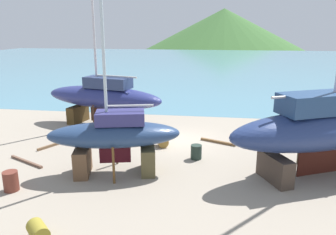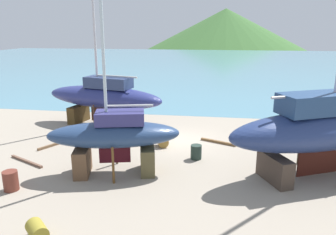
{
  "view_description": "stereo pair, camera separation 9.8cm",
  "coord_description": "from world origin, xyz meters",
  "px_view_note": "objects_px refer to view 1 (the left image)",
  "views": [
    {
      "loc": [
        2.15,
        -20.85,
        7.21
      ],
      "look_at": [
        -0.56,
        -2.5,
        2.19
      ],
      "focal_mm": 35.54,
      "sensor_mm": 36.0,
      "label": 1
    },
    {
      "loc": [
        2.25,
        -20.84,
        7.21
      ],
      "look_at": [
        -0.56,
        -2.5,
        2.19
      ],
      "focal_mm": 35.54,
      "sensor_mm": 36.0,
      "label": 2
    }
  ],
  "objects_px": {
    "sailboat_large_starboard": "(104,97)",
    "barrel_rust_near": "(196,152)",
    "sailboat_mid_port": "(115,136)",
    "sailboat_small_center": "(321,129)",
    "barrel_ochre": "(38,231)",
    "worker": "(107,131)",
    "barrel_by_slipway": "(162,141)",
    "barrel_rust_far": "(305,129)",
    "barrel_tipped_left": "(11,181)"
  },
  "relations": [
    {
      "from": "sailboat_large_starboard",
      "to": "barrel_rust_near",
      "type": "relative_size",
      "value": 17.16
    },
    {
      "from": "sailboat_mid_port",
      "to": "sailboat_small_center",
      "type": "xyz_separation_m",
      "value": [
        10.08,
        1.27,
        0.44
      ]
    },
    {
      "from": "sailboat_mid_port",
      "to": "barrel_ochre",
      "type": "relative_size",
      "value": 14.11
    },
    {
      "from": "worker",
      "to": "sailboat_large_starboard",
      "type": "bearing_deg",
      "value": 73.86
    },
    {
      "from": "sailboat_large_starboard",
      "to": "barrel_ochre",
      "type": "bearing_deg",
      "value": 112.58
    },
    {
      "from": "sailboat_large_starboard",
      "to": "sailboat_small_center",
      "type": "bearing_deg",
      "value": 165.84
    },
    {
      "from": "barrel_by_slipway",
      "to": "barrel_rust_far",
      "type": "distance_m",
      "value": 10.26
    },
    {
      "from": "barrel_rust_far",
      "to": "barrel_rust_near",
      "type": "bearing_deg",
      "value": -141.99
    },
    {
      "from": "worker",
      "to": "sailboat_small_center",
      "type": "bearing_deg",
      "value": -51.28
    },
    {
      "from": "worker",
      "to": "barrel_rust_far",
      "type": "bearing_deg",
      "value": -20.51
    },
    {
      "from": "worker",
      "to": "barrel_ochre",
      "type": "xyz_separation_m",
      "value": [
        0.77,
        -9.96,
        -0.56
      ]
    },
    {
      "from": "barrel_rust_far",
      "to": "barrel_ochre",
      "type": "height_order",
      "value": "barrel_rust_far"
    },
    {
      "from": "sailboat_small_center",
      "to": "barrel_ochre",
      "type": "xyz_separation_m",
      "value": [
        -11.18,
        -6.98,
        -2.12
      ]
    },
    {
      "from": "sailboat_small_center",
      "to": "barrel_rust_far",
      "type": "bearing_deg",
      "value": 55.89
    },
    {
      "from": "worker",
      "to": "barrel_by_slipway",
      "type": "xyz_separation_m",
      "value": [
        3.56,
        0.02,
        -0.53
      ]
    },
    {
      "from": "sailboat_mid_port",
      "to": "barrel_by_slipway",
      "type": "relative_size",
      "value": 16.11
    },
    {
      "from": "barrel_rust_far",
      "to": "barrel_tipped_left",
      "type": "height_order",
      "value": "barrel_tipped_left"
    },
    {
      "from": "sailboat_mid_port",
      "to": "sailboat_small_center",
      "type": "relative_size",
      "value": 0.86
    },
    {
      "from": "barrel_rust_far",
      "to": "barrel_tipped_left",
      "type": "xyz_separation_m",
      "value": [
        -15.36,
        -10.72,
        0.13
      ]
    },
    {
      "from": "sailboat_large_starboard",
      "to": "barrel_rust_far",
      "type": "xyz_separation_m",
      "value": [
        14.59,
        -0.06,
        -1.87
      ]
    },
    {
      "from": "sailboat_small_center",
      "to": "barrel_tipped_left",
      "type": "height_order",
      "value": "sailboat_small_center"
    },
    {
      "from": "sailboat_mid_port",
      "to": "barrel_ochre",
      "type": "height_order",
      "value": "sailboat_mid_port"
    },
    {
      "from": "barrel_rust_near",
      "to": "barrel_ochre",
      "type": "xyz_separation_m",
      "value": [
        -5.03,
        -8.23,
        -0.1
      ]
    },
    {
      "from": "barrel_tipped_left",
      "to": "worker",
      "type": "bearing_deg",
      "value": 71.17
    },
    {
      "from": "barrel_rust_far",
      "to": "barrel_ochre",
      "type": "relative_size",
      "value": 1.05
    },
    {
      "from": "sailboat_small_center",
      "to": "barrel_by_slipway",
      "type": "relative_size",
      "value": 18.76
    },
    {
      "from": "worker",
      "to": "barrel_tipped_left",
      "type": "relative_size",
      "value": 1.82
    },
    {
      "from": "sailboat_large_starboard",
      "to": "barrel_tipped_left",
      "type": "xyz_separation_m",
      "value": [
        -0.77,
        -10.77,
        -1.74
      ]
    },
    {
      "from": "sailboat_large_starboard",
      "to": "barrel_rust_far",
      "type": "distance_m",
      "value": 14.71
    },
    {
      "from": "barrel_rust_near",
      "to": "sailboat_mid_port",
      "type": "bearing_deg",
      "value": -147.39
    },
    {
      "from": "barrel_by_slipway",
      "to": "barrel_tipped_left",
      "type": "distance_m",
      "value": 8.99
    },
    {
      "from": "sailboat_mid_port",
      "to": "barrel_tipped_left",
      "type": "distance_m",
      "value": 5.13
    },
    {
      "from": "worker",
      "to": "barrel_tipped_left",
      "type": "distance_m",
      "value": 7.17
    },
    {
      "from": "barrel_by_slipway",
      "to": "barrel_rust_far",
      "type": "height_order",
      "value": "barrel_by_slipway"
    },
    {
      "from": "sailboat_large_starboard",
      "to": "worker",
      "type": "height_order",
      "value": "sailboat_large_starboard"
    },
    {
      "from": "sailboat_small_center",
      "to": "barrel_rust_far",
      "type": "relative_size",
      "value": 15.7
    },
    {
      "from": "sailboat_mid_port",
      "to": "barrel_by_slipway",
      "type": "distance_m",
      "value": 4.88
    },
    {
      "from": "sailboat_small_center",
      "to": "barrel_ochre",
      "type": "bearing_deg",
      "value": -173.11
    },
    {
      "from": "barrel_rust_near",
      "to": "barrel_rust_far",
      "type": "bearing_deg",
      "value": 38.01
    },
    {
      "from": "sailboat_small_center",
      "to": "barrel_rust_near",
      "type": "relative_size",
      "value": 17.87
    },
    {
      "from": "barrel_rust_far",
      "to": "barrel_rust_near",
      "type": "distance_m",
      "value": 9.2
    },
    {
      "from": "sailboat_mid_port",
      "to": "barrel_by_slipway",
      "type": "xyz_separation_m",
      "value": [
        1.69,
        4.26,
        -1.66
      ]
    },
    {
      "from": "sailboat_mid_port",
      "to": "barrel_rust_far",
      "type": "relative_size",
      "value": 13.48
    },
    {
      "from": "sailboat_mid_port",
      "to": "worker",
      "type": "distance_m",
      "value": 4.77
    },
    {
      "from": "sailboat_large_starboard",
      "to": "barrel_ochre",
      "type": "xyz_separation_m",
      "value": [
        2.31,
        -13.95,
        -1.9
      ]
    },
    {
      "from": "sailboat_mid_port",
      "to": "barrel_rust_near",
      "type": "relative_size",
      "value": 15.34
    },
    {
      "from": "barrel_tipped_left",
      "to": "barrel_ochre",
      "type": "bearing_deg",
      "value": -45.88
    },
    {
      "from": "barrel_rust_near",
      "to": "barrel_tipped_left",
      "type": "relative_size",
      "value": 0.88
    },
    {
      "from": "sailboat_large_starboard",
      "to": "barrel_rust_near",
      "type": "distance_m",
      "value": 9.48
    },
    {
      "from": "sailboat_large_starboard",
      "to": "barrel_by_slipway",
      "type": "bearing_deg",
      "value": 155.26
    }
  ]
}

